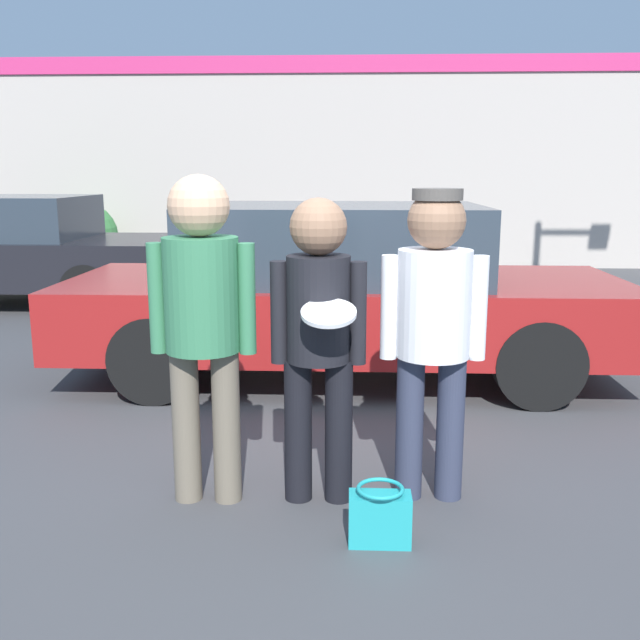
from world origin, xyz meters
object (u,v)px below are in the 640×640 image
at_px(person_left, 202,309).
at_px(shrub, 83,236).
at_px(handbag, 380,516).
at_px(parked_car_near, 342,291).
at_px(person_middle_with_frisbee, 318,327).
at_px(person_right, 433,316).
at_px(parked_car_far, 3,249).

relative_size(person_left, shrub, 1.42).
bearing_deg(handbag, parked_car_near, 94.45).
height_order(person_left, handbag, person_left).
xyz_separation_m(person_middle_with_frisbee, person_right, (0.61, 0.06, 0.05)).
distance_m(person_right, parked_car_near, 2.47).
distance_m(person_middle_with_frisbee, person_right, 0.61).
bearing_deg(parked_car_far, person_left, -55.88).
xyz_separation_m(person_right, handbag, (-0.29, -0.53, -0.88)).
height_order(person_middle_with_frisbee, person_right, person_right).
height_order(person_middle_with_frisbee, parked_car_near, person_middle_with_frisbee).
relative_size(person_left, person_middle_with_frisbee, 1.07).
bearing_deg(person_middle_with_frisbee, shrub, 117.41).
xyz_separation_m(person_left, person_middle_with_frisbee, (0.61, 0.03, -0.10)).
bearing_deg(handbag, person_right, 61.50).
xyz_separation_m(shrub, handbag, (5.00, -9.50, -0.48)).
xyz_separation_m(person_right, parked_car_far, (-5.18, 5.77, -0.29)).
bearing_deg(person_left, parked_car_far, 124.12).
distance_m(person_left, parked_car_near, 2.60).
distance_m(person_right, shrub, 10.42).
distance_m(person_left, handbag, 1.38).
bearing_deg(parked_car_near, person_right, -77.90).
distance_m(person_left, parked_car_far, 7.08).
xyz_separation_m(person_right, shrub, (-5.29, 8.97, -0.40)).
height_order(person_left, person_right, person_left).
height_order(person_left, person_middle_with_frisbee, person_left).
distance_m(person_middle_with_frisbee, parked_car_near, 2.47).
xyz_separation_m(parked_car_near, shrub, (-4.77, 6.57, -0.13)).
height_order(parked_car_near, handbag, parked_car_near).
distance_m(person_middle_with_frisbee, shrub, 10.18).
height_order(parked_car_far, shrub, parked_car_far).
xyz_separation_m(person_left, handbag, (0.93, -0.44, -0.93)).
bearing_deg(handbag, parked_car_far, 127.84).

